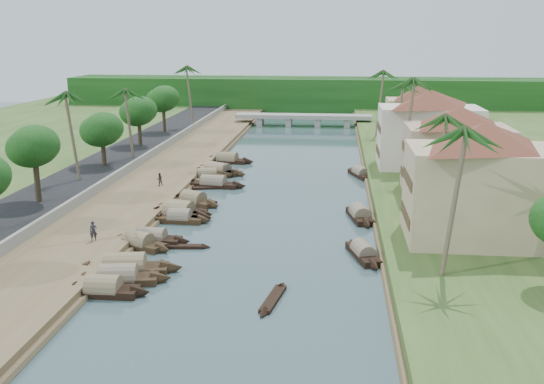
# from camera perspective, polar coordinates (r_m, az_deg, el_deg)

# --- Properties ---
(ground) EXTENTS (220.00, 220.00, 0.00)m
(ground) POSITION_cam_1_polar(r_m,az_deg,el_deg) (56.60, -1.12, -4.31)
(ground) COLOR #395055
(ground) RESTS_ON ground
(left_bank) EXTENTS (10.00, 180.00, 0.80)m
(left_bank) POSITION_cam_1_polar(r_m,az_deg,el_deg) (78.66, -10.92, 1.14)
(left_bank) COLOR brown
(left_bank) RESTS_ON ground
(right_bank) EXTENTS (16.00, 180.00, 1.20)m
(right_bank) POSITION_cam_1_polar(r_m,az_deg,el_deg) (76.24, 15.13, 0.62)
(right_bank) COLOR #2C4C1E
(right_bank) RESTS_ON ground
(road) EXTENTS (8.00, 180.00, 1.40)m
(road) POSITION_cam_1_polar(r_m,az_deg,el_deg) (81.46, -16.67, 1.46)
(road) COLOR black
(road) RESTS_ON ground
(retaining_wall) EXTENTS (0.40, 180.00, 1.10)m
(retaining_wall) POSITION_cam_1_polar(r_m,az_deg,el_deg) (79.76, -13.85, 1.86)
(retaining_wall) COLOR gray
(retaining_wall) RESTS_ON left_bank
(treeline) EXTENTS (120.00, 14.00, 8.00)m
(treeline) POSITION_cam_1_polar(r_m,az_deg,el_deg) (153.95, 3.57, 9.20)
(treeline) COLOR #123D10
(treeline) RESTS_ON ground
(bridge) EXTENTS (28.00, 4.00, 2.40)m
(bridge) POSITION_cam_1_polar(r_m,az_deg,el_deg) (126.41, 2.97, 7.00)
(bridge) COLOR gray
(bridge) RESTS_ON ground
(building_near) EXTENTS (14.85, 14.85, 10.20)m
(building_near) POSITION_cam_1_polar(r_m,az_deg,el_deg) (53.91, 19.02, 0.98)
(building_near) COLOR #CBB388
(building_near) RESTS_ON right_bank
(building_mid) EXTENTS (14.11, 14.11, 9.70)m
(building_mid) POSITION_cam_1_polar(r_m,az_deg,el_deg) (69.50, 16.98, 3.84)
(building_mid) COLOR tan
(building_mid) RESTS_ON right_bank
(building_far) EXTENTS (15.59, 15.59, 10.20)m
(building_far) POSITION_cam_1_polar(r_m,az_deg,el_deg) (82.92, 14.56, 5.83)
(building_far) COLOR silver
(building_far) RESTS_ON right_bank
(building_distant) EXTENTS (12.62, 12.62, 9.20)m
(building_distant) POSITION_cam_1_polar(r_m,az_deg,el_deg) (102.75, 13.53, 7.21)
(building_distant) COLOR #CBB388
(building_distant) RESTS_ON right_bank
(sampan_0) EXTENTS (8.45, 2.99, 2.19)m
(sampan_0) POSITION_cam_1_polar(r_m,az_deg,el_deg) (47.87, -14.28, -7.85)
(sampan_0) COLOR black
(sampan_0) RESTS_ON ground
(sampan_1) EXTENTS (7.10, 1.94, 2.12)m
(sampan_1) POSITION_cam_1_polar(r_m,az_deg,el_deg) (46.10, -15.56, -8.83)
(sampan_1) COLOR black
(sampan_1) RESTS_ON ground
(sampan_2) EXTENTS (9.57, 3.31, 2.44)m
(sampan_2) POSITION_cam_1_polar(r_m,az_deg,el_deg) (49.76, -13.66, -6.93)
(sampan_2) COLOR black
(sampan_2) RESTS_ON ground
(sampan_3) EXTENTS (7.56, 2.03, 2.04)m
(sampan_3) POSITION_cam_1_polar(r_m,az_deg,el_deg) (56.10, -11.27, -4.33)
(sampan_3) COLOR black
(sampan_3) RESTS_ON ground
(sampan_4) EXTENTS (7.22, 4.18, 2.06)m
(sampan_4) POSITION_cam_1_polar(r_m,az_deg,el_deg) (55.17, -12.46, -4.72)
(sampan_4) COLOR black
(sampan_4) RESTS_ON ground
(sampan_5) EXTENTS (8.14, 3.62, 2.49)m
(sampan_5) POSITION_cam_1_polar(r_m,az_deg,el_deg) (63.22, -8.85, -2.05)
(sampan_5) COLOR black
(sampan_5) RESTS_ON ground
(sampan_6) EXTENTS (6.63, 1.92, 2.00)m
(sampan_6) POSITION_cam_1_polar(r_m,az_deg,el_deg) (61.74, -8.67, -2.46)
(sampan_6) COLOR black
(sampan_6) RESTS_ON ground
(sampan_7) EXTENTS (8.08, 3.86, 2.13)m
(sampan_7) POSITION_cam_1_polar(r_m,az_deg,el_deg) (64.59, -8.62, -1.69)
(sampan_7) COLOR black
(sampan_7) RESTS_ON ground
(sampan_8) EXTENTS (7.34, 4.78, 2.26)m
(sampan_8) POSITION_cam_1_polar(r_m,az_deg,el_deg) (67.99, -7.42, -0.82)
(sampan_8) COLOR black
(sampan_8) RESTS_ON ground
(sampan_9) EXTENTS (8.84, 2.75, 2.20)m
(sampan_9) POSITION_cam_1_polar(r_m,az_deg,el_deg) (75.53, -5.54, 0.79)
(sampan_9) COLOR black
(sampan_9) RESTS_ON ground
(sampan_10) EXTENTS (7.32, 3.55, 2.02)m
(sampan_10) POSITION_cam_1_polar(r_m,az_deg,el_deg) (79.98, -6.16, 1.55)
(sampan_10) COLOR black
(sampan_10) RESTS_ON ground
(sampan_11) EXTENTS (8.12, 3.00, 2.27)m
(sampan_11) POSITION_cam_1_polar(r_m,az_deg,el_deg) (82.06, -5.36, 1.91)
(sampan_11) COLOR black
(sampan_11) RESTS_ON ground
(sampan_12) EXTENTS (9.05, 5.42, 2.19)m
(sampan_12) POSITION_cam_1_polar(r_m,az_deg,el_deg) (82.94, -5.06, 2.05)
(sampan_12) COLOR black
(sampan_12) RESTS_ON ground
(sampan_13) EXTENTS (8.62, 3.27, 2.30)m
(sampan_13) POSITION_cam_1_polar(r_m,az_deg,el_deg) (89.88, -4.21, 3.04)
(sampan_13) COLOR black
(sampan_13) RESTS_ON ground
(sampan_14) EXTENTS (3.42, 7.49, 1.85)m
(sampan_14) POSITION_cam_1_polar(r_m,az_deg,el_deg) (52.18, 8.57, -5.67)
(sampan_14) COLOR black
(sampan_14) RESTS_ON ground
(sampan_15) EXTENTS (3.13, 7.85, 2.08)m
(sampan_15) POSITION_cam_1_polar(r_m,az_deg,el_deg) (62.79, 8.27, -2.15)
(sampan_15) COLOR black
(sampan_15) RESTS_ON ground
(sampan_16) EXTENTS (4.04, 7.81, 1.94)m
(sampan_16) POSITION_cam_1_polar(r_m,az_deg,el_deg) (81.62, 8.36, 1.74)
(sampan_16) COLOR black
(sampan_16) RESTS_ON ground
(canoe_0) EXTENTS (1.88, 6.28, 0.82)m
(canoe_0) POSITION_cam_1_polar(r_m,az_deg,el_deg) (43.68, 0.10, -10.06)
(canoe_0) COLOR black
(canoe_0) RESTS_ON ground
(canoe_1) EXTENTS (4.57, 1.14, 0.73)m
(canoe_1) POSITION_cam_1_polar(r_m,az_deg,el_deg) (54.39, -8.12, -5.14)
(canoe_1) COLOR black
(canoe_1) RESTS_ON ground
(canoe_2) EXTENTS (5.77, 2.18, 0.83)m
(canoe_2) POSITION_cam_1_polar(r_m,az_deg,el_deg) (74.71, -6.01, 0.38)
(canoe_2) COLOR black
(canoe_2) RESTS_ON ground
(palm_0) EXTENTS (3.20, 3.20, 12.29)m
(palm_0) POSITION_cam_1_polar(r_m,az_deg,el_deg) (43.96, 16.88, 5.28)
(palm_0) COLOR #77664F
(palm_0) RESTS_ON ground
(palm_1) EXTENTS (3.20, 3.20, 11.27)m
(palm_1) POSITION_cam_1_polar(r_m,az_deg,el_deg) (58.64, 15.18, 6.62)
(palm_1) COLOR #77664F
(palm_1) RESTS_ON ground
(palm_2) EXTENTS (3.20, 3.20, 13.61)m
(palm_2) POSITION_cam_1_polar(r_m,az_deg,el_deg) (73.44, 12.69, 10.03)
(palm_2) COLOR #77664F
(palm_2) RESTS_ON ground
(palm_3) EXTENTS (3.20, 3.20, 11.51)m
(palm_3) POSITION_cam_1_polar(r_m,az_deg,el_deg) (93.61, 11.88, 9.73)
(palm_3) COLOR #77664F
(palm_3) RESTS_ON ground
(palm_5) EXTENTS (3.20, 3.20, 11.84)m
(palm_5) POSITION_cam_1_polar(r_m,az_deg,el_deg) (75.05, -18.37, 8.59)
(palm_5) COLOR #77664F
(palm_5) RESTS_ON ground
(palm_6) EXTENTS (3.20, 3.20, 11.04)m
(palm_6) POSITION_cam_1_polar(r_m,az_deg,el_deg) (87.41, -13.34, 9.16)
(palm_6) COLOR #77664F
(palm_6) RESTS_ON ground
(palm_7) EXTENTS (3.20, 3.20, 12.56)m
(palm_7) POSITION_cam_1_polar(r_m,az_deg,el_deg) (107.38, 10.10, 10.94)
(palm_7) COLOR #77664F
(palm_7) RESTS_ON ground
(palm_8) EXTENTS (3.20, 3.20, 12.68)m
(palm_8) POSITION_cam_1_polar(r_m,az_deg,el_deg) (116.10, -7.68, 11.44)
(palm_8) COLOR #77664F
(palm_8) RESTS_ON ground
(tree_2) EXTENTS (4.95, 4.95, 7.89)m
(tree_2) POSITION_cam_1_polar(r_m,az_deg,el_deg) (66.79, -21.51, 3.94)
(tree_2) COLOR #433526
(tree_2) RESTS_ON ground
(tree_3) EXTENTS (5.17, 5.17, 6.92)m
(tree_3) POSITION_cam_1_polar(r_m,az_deg,el_deg) (83.48, -15.71, 5.63)
(tree_3) COLOR #433526
(tree_3) RESTS_ON ground
(tree_4) EXTENTS (5.25, 5.25, 7.51)m
(tree_4) POSITION_cam_1_polar(r_m,az_deg,el_deg) (97.66, -12.44, 7.38)
(tree_4) COLOR #433526
(tree_4) RESTS_ON ground
(tree_5) EXTENTS (5.31, 5.31, 8.05)m
(tree_5) POSITION_cam_1_polar(r_m,az_deg,el_deg) (110.76, -10.21, 8.57)
(tree_5) COLOR #433526
(tree_5) RESTS_ON ground
(tree_6) EXTENTS (4.67, 4.67, 7.65)m
(tree_6) POSITION_cam_1_polar(r_m,az_deg,el_deg) (86.91, 17.56, 6.30)
(tree_6) COLOR #433526
(tree_6) RESTS_ON ground
(person_near) EXTENTS (0.76, 0.65, 1.78)m
(person_near) POSITION_cam_1_polar(r_m,az_deg,el_deg) (55.25, -16.46, -3.55)
(person_near) COLOR #25232A
(person_near) RESTS_ON left_bank
(person_far) EXTENTS (0.96, 0.90, 1.56)m
(person_far) POSITION_cam_1_polar(r_m,az_deg,el_deg) (73.67, -10.54, 1.19)
(person_far) COLOR #362D26
(person_far) RESTS_ON left_bank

